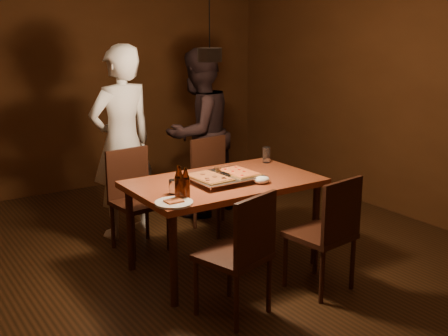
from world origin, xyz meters
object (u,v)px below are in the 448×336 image
chair_far_right (215,175)px  beer_bottle_a (179,183)px  chair_near_right (329,224)px  beer_bottle_b (186,183)px  plate_slice (174,203)px  chair_near_left (243,245)px  diner_white (122,143)px  pendant_lamp (210,53)px  dining_table (224,189)px  diner_dark (199,133)px  chair_far_left (134,190)px  pizza_tray (224,178)px

chair_far_right → beer_bottle_a: 1.51m
chair_near_right → beer_bottle_b: bearing=141.2°
beer_bottle_b → plate_slice: 0.18m
plate_slice → chair_near_left: bearing=-58.5°
chair_far_right → chair_near_left: size_ratio=0.93×
diner_white → pendant_lamp: 1.53m
dining_table → diner_white: size_ratio=0.83×
dining_table → diner_white: 1.23m
diner_dark → pendant_lamp: size_ratio=1.58×
dining_table → beer_bottle_a: size_ratio=6.00×
plate_slice → diner_dark: 2.00m
beer_bottle_a → beer_bottle_b: 0.05m
chair_near_right → pendant_lamp: (-0.59, 0.71, 1.22)m
chair_near_left → diner_dark: 2.28m
beer_bottle_a → diner_dark: (1.09, 1.55, -0.01)m
dining_table → beer_bottle_b: (-0.50, -0.26, 0.19)m
chair_near_left → plate_slice: (-0.27, 0.45, 0.22)m
chair_far_left → chair_near_left: bearing=86.4°
dining_table → pizza_tray: pizza_tray is taller
chair_far_left → diner_white: 0.50m
plate_slice → pendant_lamp: bearing=27.1°
dining_table → beer_bottle_a: beer_bottle_a is taller
diner_dark → pendant_lamp: pendant_lamp is taller
chair_near_right → beer_bottle_a: size_ratio=1.94×
chair_near_right → pendant_lamp: size_ratio=0.44×
dining_table → diner_dark: bearing=67.5°
diner_white → pendant_lamp: (0.19, -1.25, 0.86)m
chair_near_left → pizza_tray: chair_near_left is taller
chair_near_right → beer_bottle_a: bearing=142.3°
diner_dark → chair_far_right: bearing=61.2°
pendant_lamp → diner_white: bearing=98.5°
dining_table → plate_slice: (-0.63, -0.33, 0.08)m
chair_far_right → plate_slice: 1.60m
chair_near_right → diner_white: diner_white is taller
chair_far_left → beer_bottle_b: size_ratio=2.12×
pizza_tray → beer_bottle_a: bearing=-158.9°
dining_table → chair_near_right: 0.91m
chair_near_left → diner_dark: size_ratio=0.30×
chair_near_left → pendant_lamp: (0.17, 0.67, 1.22)m
chair_far_left → chair_near_right: 1.81m
chair_far_left → chair_near_right: same height
chair_far_left → chair_near_left: size_ratio=0.93×
chair_far_left → diner_dark: 1.13m
dining_table → pendant_lamp: 1.11m
pizza_tray → diner_dark: diner_dark is taller
beer_bottle_b → diner_white: bearing=85.1°
dining_table → plate_slice: bearing=-152.8°
dining_table → beer_bottle_b: 0.59m
chair_far_right → plate_slice: chair_far_right is taller
chair_far_left → beer_bottle_a: beer_bottle_a is taller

